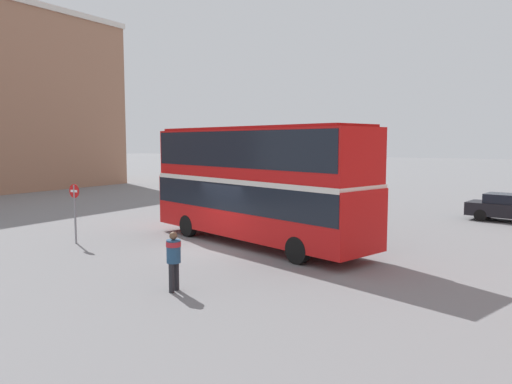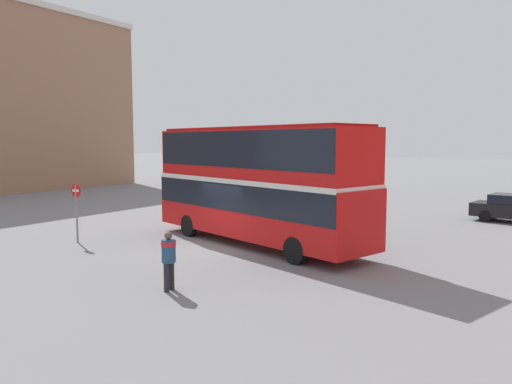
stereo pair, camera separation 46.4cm
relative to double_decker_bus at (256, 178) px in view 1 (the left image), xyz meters
name	(u,v)px [view 1 (the left image)]	position (x,y,z in m)	size (l,w,h in m)	color
ground_plane	(208,250)	(-1.04, -1.89, -2.75)	(240.00, 240.00, 0.00)	slate
double_decker_bus	(256,178)	(0.00, 0.00, 0.00)	(11.14, 5.66, 4.82)	red
pedestrian_foreground	(174,255)	(1.42, -6.81, -1.70)	(0.48, 0.48, 1.71)	#232328
parked_car_kerb_near	(337,190)	(-2.86, 15.93, -1.96)	(4.33, 2.06, 1.58)	silver
parked_car_kerb_far	(512,208)	(8.56, 11.90, -2.00)	(4.61, 2.39, 1.47)	black
no_entry_sign	(75,204)	(-6.52, -3.75, -1.11)	(0.58, 0.08, 2.48)	gray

